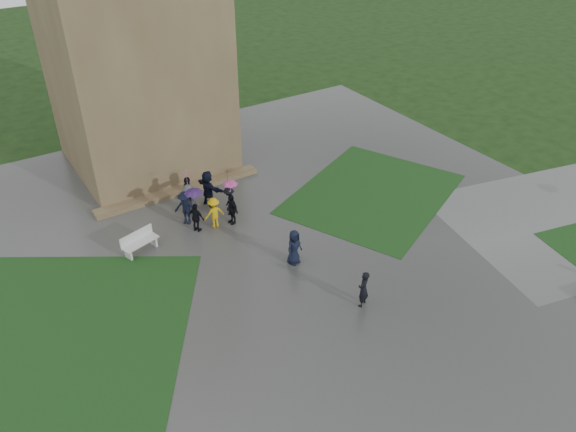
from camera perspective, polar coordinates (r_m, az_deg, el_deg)
ground at (r=22.43m, az=-0.07°, el=-9.36°), size 120.00×120.00×0.00m
plaza at (r=23.72m, az=-2.68°, el=-6.58°), size 34.00×34.00×0.02m
lawn_inset_left at (r=23.48m, az=-23.87°, el=-10.50°), size 14.10×13.46×0.01m
lawn_inset_right at (r=29.83m, az=8.59°, el=2.25°), size 11.12×10.15×0.01m
tower_plinth at (r=30.12m, az=-10.96°, el=2.55°), size 9.00×0.80×0.22m
bench at (r=25.88m, az=-14.87°, el=-2.56°), size 1.79×1.01×0.99m
visitor_cluster at (r=27.43m, az=-8.51°, el=1.90°), size 3.21×3.52×2.52m
pedestrian_mid at (r=24.16m, az=0.62°, el=-3.18°), size 0.93×0.75×1.65m
pedestrian_near at (r=22.23m, az=7.67°, el=-7.36°), size 0.70×0.61×1.61m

